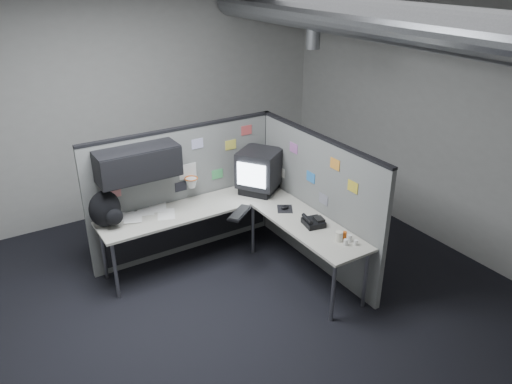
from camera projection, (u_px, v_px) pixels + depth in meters
room at (293, 105)px, 4.87m from camera, size 5.62×5.62×3.22m
partition_back at (173, 182)px, 5.90m from camera, size 2.44×0.42×1.63m
partition_right at (316, 201)px, 5.84m from camera, size 0.07×2.23×1.63m
desk at (225, 220)px, 5.84m from camera, size 2.31×2.11×0.73m
monitor at (259, 171)px, 6.18m from camera, size 0.65×0.65×0.54m
keyboard at (240, 213)px, 5.72m from camera, size 0.41×0.35×0.04m
mouse at (285, 208)px, 5.84m from camera, size 0.26×0.27×0.05m
phone at (313, 222)px, 5.48m from camera, size 0.25×0.26×0.11m
bottles at (348, 239)px, 5.15m from camera, size 0.14×0.20×0.09m
cup at (339, 236)px, 5.17m from camera, size 0.10×0.10×0.11m
papers at (141, 213)px, 5.75m from camera, size 0.74×0.67×0.02m
backpack at (106, 210)px, 5.38m from camera, size 0.36×0.33×0.42m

